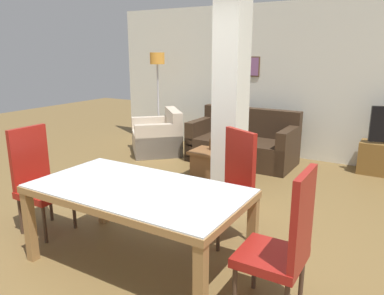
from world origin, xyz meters
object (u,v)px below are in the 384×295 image
object	(u,v)px
dining_chair_head_left	(38,178)
dining_chair_head_right	(284,242)
dining_chair_far_right	(231,183)
bottle	(212,144)
sofa	(243,145)
dining_table	(138,201)
floor_lamp	(157,69)
coffee_table	(215,164)
armchair	(159,138)

from	to	relation	value
dining_chair_head_left	dining_chair_head_right	size ratio (longest dim) A/B	1.00
dining_chair_far_right	bottle	world-z (taller)	dining_chair_far_right
dining_chair_head_left	sofa	size ratio (longest dim) A/B	0.63
dining_table	dining_chair_far_right	bearing A→B (deg)	62.63
dining_chair_head_right	sofa	distance (m)	3.91
dining_chair_head_right	floor_lamp	distance (m)	5.32
dining_table	sofa	distance (m)	3.51
dining_chair_head_right	dining_chair_far_right	xyz separation A→B (m)	(-0.84, 0.90, 0.00)
bottle	sofa	bearing A→B (deg)	80.59
coffee_table	floor_lamp	world-z (taller)	floor_lamp
sofa	bottle	world-z (taller)	sofa
dining_chair_head_right	coffee_table	distance (m)	3.14
sofa	coffee_table	xyz separation A→B (m)	(-0.05, -0.96, -0.10)
floor_lamp	dining_chair_head_left	bearing A→B (deg)	-73.44
dining_table	bottle	bearing A→B (deg)	103.90
armchair	floor_lamp	distance (m)	1.37
dining_chair_head_left	armchair	distance (m)	3.31
dining_chair_head_right	dining_table	bearing A→B (deg)	90.00
coffee_table	bottle	xyz separation A→B (m)	(-0.10, 0.07, 0.29)
sofa	bottle	xyz separation A→B (m)	(-0.15, -0.88, 0.19)
dining_chair_head_right	dining_chair_far_right	distance (m)	1.23
dining_table	coffee_table	bearing A→B (deg)	102.22
dining_chair_head_left	bottle	distance (m)	2.67
dining_chair_head_left	coffee_table	size ratio (longest dim) A/B	1.52
dining_chair_far_right	dining_chair_head_right	bearing A→B (deg)	160.28
dining_table	dining_chair_head_left	xyz separation A→B (m)	(-1.34, 0.00, -0.02)
sofa	dining_chair_head_right	bearing A→B (deg)	117.45
dining_table	coffee_table	distance (m)	2.60
dining_chair_head_left	floor_lamp	xyz separation A→B (m)	(-1.09, 3.66, 0.96)
dining_table	bottle	xyz separation A→B (m)	(-0.64, 2.58, -0.12)
dining_chair_head_right	dining_chair_far_right	size ratio (longest dim) A/B	1.00
dining_chair_head_left	bottle	bearing A→B (deg)	164.83
dining_chair_head_left	dining_chair_far_right	distance (m)	2.02
dining_table	dining_chair_head_right	distance (m)	1.31
dining_chair_head_right	dining_chair_head_left	bearing A→B (deg)	90.00
dining_chair_head_left	dining_chair_head_right	distance (m)	2.65
dining_chair_far_right	sofa	world-z (taller)	dining_chair_far_right
coffee_table	sofa	bearing A→B (deg)	86.93
dining_chair_head_left	floor_lamp	distance (m)	3.94
dining_chair_head_right	dining_chair_far_right	world-z (taller)	same
dining_chair_head_left	dining_chair_far_right	size ratio (longest dim) A/B	1.00
armchair	dining_table	bearing A→B (deg)	169.84
dining_chair_head_left	armchair	world-z (taller)	dining_chair_head_left
coffee_table	dining_chair_head_left	bearing A→B (deg)	-107.58
dining_table	sofa	world-z (taller)	sofa
coffee_table	dining_chair_far_right	bearing A→B (deg)	-57.79
bottle	coffee_table	bearing A→B (deg)	-36.91
dining_chair_head_left	floor_lamp	world-z (taller)	floor_lamp
coffee_table	bottle	world-z (taller)	bottle
dining_table	floor_lamp	distance (m)	4.49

